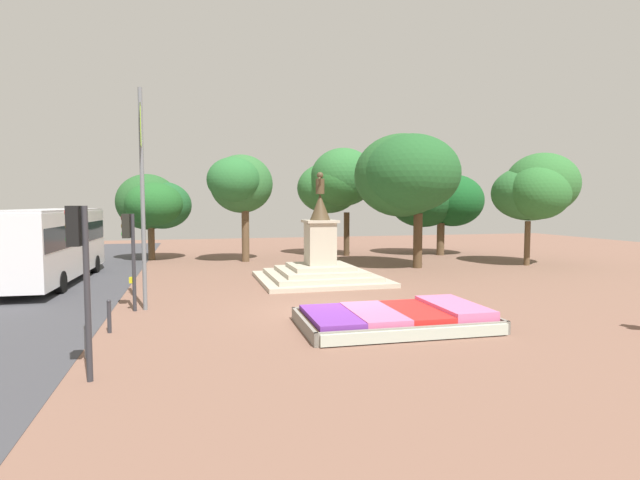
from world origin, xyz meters
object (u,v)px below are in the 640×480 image
Objects in this scene: kerb_bollard_south at (87,340)px; kerb_bollard_mid_a at (109,315)px; city_bus at (50,241)px; traffic_light_near_crossing at (80,259)px; banner_pole at (142,188)px; flower_planter at (398,318)px; traffic_light_mid_block at (130,244)px; statue_monument at (320,265)px.

kerb_bollard_mid_a is (0.16, 2.30, 0.08)m from kerb_bollard_south.
traffic_light_near_crossing is at bearing -74.09° from city_bus.
traffic_light_near_crossing is 3.74× the size of kerb_bollard_mid_a.
flower_planter is at bearing -30.58° from banner_pole.
city_bus is (-4.13, 7.11, -0.34)m from traffic_light_mid_block.
traffic_light_mid_block is 5.44m from kerb_bollard_south.
traffic_light_near_crossing reaches higher than kerb_bollard_south.
traffic_light_mid_block is at bearing -148.47° from statue_monument.
traffic_light_near_crossing is at bearing -95.02° from banner_pole.
statue_monument is 12.17m from city_bus.
banner_pole is 6.46m from kerb_bollard_south.
kerb_bollard_mid_a is at bearing 91.44° from traffic_light_near_crossing.
banner_pole is (-7.33, 4.33, 3.85)m from flower_planter.
traffic_light_near_crossing is 4.43m from kerb_bollard_mid_a.
statue_monument reaches higher than kerb_bollard_mid_a.
city_bus is at bearing 120.16° from traffic_light_mid_block.
banner_pole reaches higher than kerb_bollard_mid_a.
statue_monument is at bearing 32.26° from banner_pole.
flower_planter is 8.24m from kerb_bollard_south.
flower_planter is 1.57× the size of traffic_light_near_crossing.
kerb_bollard_south is at bearing -99.32° from banner_pole.
traffic_light_near_crossing is 6.78m from traffic_light_mid_block.
traffic_light_mid_block reaches higher than flower_planter.
flower_planter is 0.54× the size of city_bus.
banner_pole reaches higher than traffic_light_near_crossing.
banner_pole is at bearing 80.68° from kerb_bollard_south.
traffic_light_mid_block reaches higher than kerb_bollard_mid_a.
statue_monument is 9.28m from banner_pole.
kerb_bollard_south is (-8.19, -0.91, 0.17)m from flower_planter.
traffic_light_near_crossing is 2.67m from kerb_bollard_south.
kerb_bollard_south reaches higher than flower_planter.
kerb_bollard_mid_a reaches higher than flower_planter.
traffic_light_near_crossing is at bearing -124.53° from statue_monument.
banner_pole is at bearing 76.53° from kerb_bollard_mid_a.
traffic_light_near_crossing is 7.11m from banner_pole.
flower_planter is 8.97m from statue_monument.
city_bus is at bearing 123.19° from banner_pole.
city_bus reaches higher than kerb_bollard_mid_a.
kerb_bollard_south is (-0.25, 1.66, -2.07)m from traffic_light_near_crossing.
traffic_light_mid_block is at bearing -59.84° from city_bus.
kerb_bollard_mid_a is at bearing -136.70° from statue_monument.
traffic_light_near_crossing reaches higher than traffic_light_mid_block.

